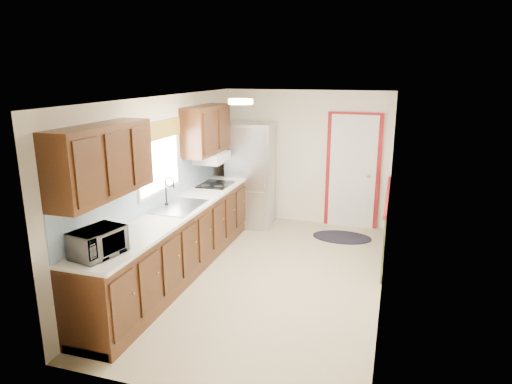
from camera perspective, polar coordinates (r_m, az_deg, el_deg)
The scene contains 8 objects.
room_shell at distance 5.93m, azimuth 1.55°, elevation 0.04°, with size 3.20×5.20×2.52m.
kitchen_run at distance 6.22m, azimuth -10.26°, elevation -3.22°, with size 0.63×4.00×2.20m.
back_wall_trim at distance 7.96m, azimuth 12.80°, elevation 1.24°, with size 1.12×2.30×2.08m.
ceiling_fixture at distance 5.64m, azimuth -1.92°, elevation 11.23°, with size 0.30×0.30×0.06m, color #FFD88C.
microwave at distance 4.78m, azimuth -19.19°, elevation -5.64°, with size 0.51×0.28×0.34m, color white.
refrigerator at distance 8.15m, azimuth -0.62°, elevation 2.20°, with size 0.83×0.81×1.85m.
rug at distance 7.86m, azimuth 10.69°, elevation -5.56°, with size 0.98×0.63×0.01m, color black.
cooktop at distance 7.37m, azimuth -5.09°, elevation 0.95°, with size 0.47×0.56×0.02m, color black.
Camera 1 is at (1.55, -5.52, 2.72)m, focal length 32.00 mm.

